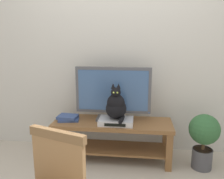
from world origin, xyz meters
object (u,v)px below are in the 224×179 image
object	(u,v)px
tv_stand	(112,133)
cat	(116,106)
tv	(113,93)
media_box	(116,121)
book_stack	(68,118)
potted_plant	(204,136)

from	to	relation	value
tv_stand	cat	world-z (taller)	cat
tv	media_box	distance (m)	0.33
media_box	book_stack	world-z (taller)	media_box
tv_stand	cat	size ratio (longest dim) A/B	3.34
cat	book_stack	bearing A→B (deg)	173.90
book_stack	potted_plant	world-z (taller)	potted_plant
tv_stand	cat	distance (m)	0.37
tv_stand	tv	distance (m)	0.48
media_box	potted_plant	xyz separation A→B (m)	(0.97, -0.01, -0.13)
book_stack	tv_stand	bearing A→B (deg)	2.55
tv	book_stack	distance (m)	0.62
tv	media_box	bearing A→B (deg)	-69.69
book_stack	potted_plant	bearing A→B (deg)	-2.17
book_stack	potted_plant	xyz separation A→B (m)	(1.55, -0.06, -0.13)
book_stack	potted_plant	distance (m)	1.56
tv_stand	book_stack	distance (m)	0.56
tv_stand	book_stack	xyz separation A→B (m)	(-0.53, -0.02, 0.17)
media_box	tv_stand	bearing A→B (deg)	124.03
tv_stand	potted_plant	bearing A→B (deg)	-4.61
potted_plant	tv_stand	bearing A→B (deg)	175.39
tv_stand	potted_plant	xyz separation A→B (m)	(1.02, -0.08, 0.04)
tv_stand	media_box	size ratio (longest dim) A/B	3.57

